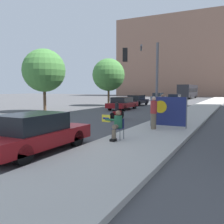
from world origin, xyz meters
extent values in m
plane|color=#4F4F51|center=(0.00, 0.00, 0.00)|extent=(160.00, 160.00, 0.00)
cube|color=beige|center=(3.21, 15.00, 0.08)|extent=(3.26, 90.00, 0.16)
cube|color=#936B56|center=(-2.00, 70.84, 11.73)|extent=(52.00, 12.00, 23.45)
cylinder|color=#474C56|center=(2.13, 2.03, 0.39)|extent=(0.03, 0.03, 0.45)
cylinder|color=#474C56|center=(2.50, 2.03, 0.39)|extent=(0.03, 0.03, 0.45)
cylinder|color=#474C56|center=(2.13, 2.40, 0.39)|extent=(0.03, 0.03, 0.45)
cylinder|color=#474C56|center=(2.50, 2.40, 0.39)|extent=(0.03, 0.03, 0.45)
cube|color=navy|center=(2.31, 2.21, 0.63)|extent=(0.40, 0.40, 0.02)
cube|color=navy|center=(2.31, 2.40, 0.83)|extent=(0.40, 0.02, 0.38)
cylinder|color=#756651|center=(2.31, 2.05, 0.73)|extent=(0.18, 0.42, 0.18)
cylinder|color=#756651|center=(2.31, 1.84, 0.39)|extent=(0.16, 0.16, 0.45)
cube|color=black|center=(2.31, 1.78, 0.21)|extent=(0.20, 0.28, 0.10)
cylinder|color=#236642|center=(2.31, 2.24, 0.90)|extent=(0.34, 0.34, 0.52)
sphere|color=#936B4C|center=(2.31, 2.24, 1.27)|extent=(0.22, 0.22, 0.22)
cylinder|color=#236642|center=(1.98, 2.16, 0.98)|extent=(0.45, 0.09, 0.09)
cube|color=yellow|center=(1.78, 2.16, 1.02)|extent=(0.39, 0.02, 0.31)
cube|color=navy|center=(1.78, 2.15, 1.02)|extent=(0.30, 0.01, 0.07)
cylinder|color=#756651|center=(2.85, 5.44, 0.58)|extent=(0.28, 0.28, 0.83)
cylinder|color=#B23333|center=(2.85, 5.44, 1.32)|extent=(0.34, 0.34, 0.65)
sphere|color=beige|center=(2.85, 5.44, 1.75)|extent=(0.22, 0.22, 0.22)
cylinder|color=#334775|center=(2.65, 7.87, 0.60)|extent=(0.28, 0.28, 0.86)
cylinder|color=#B23333|center=(2.65, 7.87, 1.37)|extent=(0.34, 0.34, 0.68)
sphere|color=#936B4C|center=(2.65, 7.87, 1.82)|extent=(0.23, 0.23, 0.23)
cylinder|color=slate|center=(2.41, 6.34, 1.00)|extent=(0.06, 0.06, 1.67)
cylinder|color=slate|center=(4.35, 6.34, 1.00)|extent=(0.06, 0.06, 1.67)
cube|color=navy|center=(3.38, 6.34, 1.05)|extent=(1.94, 0.02, 1.57)
cylinder|color=yellow|center=(2.96, 6.32, 1.28)|extent=(0.69, 0.01, 0.69)
cylinder|color=slate|center=(2.12, 8.36, 2.65)|extent=(0.16, 0.16, 4.96)
cylinder|color=slate|center=(1.18, 8.01, 4.83)|extent=(0.81, 1.93, 0.11)
cube|color=black|center=(0.23, 7.65, 4.41)|extent=(0.39, 0.39, 0.84)
sphere|color=green|center=(0.23, 7.65, 4.13)|extent=(0.18, 0.18, 0.18)
cube|color=maroon|center=(0.32, -0.41, 0.53)|extent=(1.80, 4.46, 0.52)
cube|color=black|center=(0.32, -0.59, 1.10)|extent=(1.54, 2.32, 0.62)
cylinder|color=black|center=(-0.47, 0.98, 0.32)|extent=(0.22, 0.64, 0.64)
cylinder|color=black|center=(1.11, 0.98, 0.32)|extent=(0.22, 0.64, 0.64)
cylinder|color=black|center=(1.11, -1.79, 0.32)|extent=(0.22, 0.64, 0.64)
cube|color=maroon|center=(-4.39, 17.53, 0.52)|extent=(1.88, 4.57, 0.49)
cube|color=black|center=(-4.39, 17.35, 1.07)|extent=(1.62, 2.38, 0.60)
cylinder|color=black|center=(-5.22, 18.95, 0.32)|extent=(0.22, 0.64, 0.64)
cylinder|color=black|center=(-3.56, 18.95, 0.32)|extent=(0.22, 0.64, 0.64)
cylinder|color=black|center=(-5.22, 16.11, 0.32)|extent=(0.22, 0.64, 0.64)
cylinder|color=black|center=(-3.56, 16.11, 0.32)|extent=(0.22, 0.64, 0.64)
cube|color=black|center=(-5.47, 24.67, 0.53)|extent=(1.86, 4.78, 0.51)
cube|color=black|center=(-5.47, 24.48, 1.09)|extent=(1.60, 2.49, 0.61)
cylinder|color=black|center=(-6.29, 26.15, 0.32)|extent=(0.22, 0.64, 0.64)
cylinder|color=black|center=(-4.65, 26.15, 0.32)|extent=(0.22, 0.64, 0.64)
cylinder|color=black|center=(-6.29, 23.19, 0.32)|extent=(0.22, 0.64, 0.64)
cylinder|color=black|center=(-4.65, 23.19, 0.32)|extent=(0.22, 0.64, 0.64)
cube|color=navy|center=(-2.15, 32.67, 0.53)|extent=(1.71, 4.64, 0.52)
cube|color=black|center=(-2.15, 32.48, 1.10)|extent=(1.47, 2.41, 0.62)
cylinder|color=black|center=(-2.90, 34.11, 0.32)|extent=(0.22, 0.64, 0.64)
cylinder|color=black|center=(-1.40, 34.11, 0.32)|extent=(0.22, 0.64, 0.64)
cylinder|color=black|center=(-2.90, 31.23, 0.32)|extent=(0.22, 0.64, 0.64)
cylinder|color=black|center=(-1.40, 31.23, 0.32)|extent=(0.22, 0.64, 0.64)
cube|color=#565B60|center=(-6.73, 39.13, 0.55)|extent=(1.73, 4.40, 0.55)
cube|color=black|center=(-6.73, 38.95, 1.15)|extent=(1.49, 2.29, 0.65)
cylinder|color=black|center=(-7.49, 40.49, 0.32)|extent=(0.22, 0.64, 0.64)
cylinder|color=black|center=(-5.98, 40.49, 0.32)|extent=(0.22, 0.64, 0.64)
cylinder|color=black|center=(-7.49, 37.76, 0.32)|extent=(0.22, 0.64, 0.64)
cylinder|color=black|center=(-5.98, 37.76, 0.32)|extent=(0.22, 0.64, 0.64)
cube|color=#232328|center=(-3.31, 51.02, 1.77)|extent=(2.46, 12.28, 2.65)
cube|color=black|center=(-3.31, 51.02, 1.92)|extent=(2.48, 11.67, 0.87)
cylinder|color=black|center=(-4.39, 54.82, 0.52)|extent=(0.30, 1.04, 1.04)
cylinder|color=black|center=(-2.23, 54.82, 0.52)|extent=(0.30, 1.04, 1.04)
cylinder|color=black|center=(-4.39, 47.21, 0.52)|extent=(0.30, 1.04, 1.04)
cylinder|color=black|center=(-2.23, 47.21, 0.52)|extent=(0.30, 1.04, 1.04)
cube|color=maroon|center=(-1.11, 9.30, 0.48)|extent=(0.24, 0.98, 0.32)
cylinder|color=black|center=(-1.11, 9.25, 0.85)|extent=(0.28, 0.28, 0.60)
sphere|color=black|center=(-1.11, 9.25, 1.16)|extent=(0.24, 0.24, 0.24)
cylinder|color=black|center=(-1.11, 10.12, 0.30)|extent=(0.10, 0.60, 0.60)
cylinder|color=black|center=(-1.11, 8.48, 0.30)|extent=(0.10, 0.60, 0.60)
cylinder|color=brown|center=(-10.09, 11.70, 1.29)|extent=(0.28, 0.28, 2.57)
sphere|color=#47843D|center=(-10.09, 11.70, 4.02)|extent=(4.14, 4.14, 4.14)
cylinder|color=brown|center=(-8.75, 22.62, 1.30)|extent=(0.28, 0.28, 2.60)
sphere|color=#47843D|center=(-8.75, 22.62, 4.10)|extent=(4.31, 4.31, 4.31)
camera|label=1|loc=(6.71, -7.06, 2.28)|focal=40.00mm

